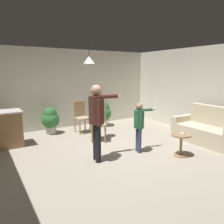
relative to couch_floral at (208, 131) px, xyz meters
The scene contains 13 objects.
ground 2.63m from the couch_floral, 167.89° to the left, with size 7.68×7.68×0.00m, color #9E9384.
wall_back 4.65m from the couch_floral, 124.27° to the left, with size 6.40×0.10×2.70m, color silver.
wall_right 1.32m from the couch_floral, 40.28° to the left, with size 0.10×6.40×2.70m, color silver.
couch_floral is the anchor object (origin of this frame).
side_table_by_couch 1.43m from the couch_floral, 168.38° to the right, with size 0.44×0.44×0.52m.
person_adult 3.30m from the couch_floral, behind, with size 0.85×0.48×1.68m.
person_child 2.16m from the couch_floral, 168.39° to the left, with size 0.65×0.34×1.21m.
dining_chair_by_counter 3.03m from the couch_floral, 144.15° to the left, with size 0.58×0.58×1.00m.
dining_chair_near_wall 3.79m from the couch_floral, 132.20° to the left, with size 0.44×0.44×1.00m.
potted_plant_corner 4.66m from the couch_floral, 137.47° to the left, with size 0.55×0.55×0.84m.
potted_plant_by_wall 3.52m from the couch_floral, 115.71° to the left, with size 0.57×0.57×0.88m.
spare_remote_on_table 1.42m from the couch_floral, 168.09° to the right, with size 0.04×0.13×0.04m, color white.
ceiling_light_pendant 3.80m from the couch_floral, 144.66° to the left, with size 0.32×0.32×0.55m.
Camera 1 is at (-2.77, -4.11, 1.95)m, focal length 35.03 mm.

